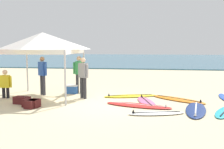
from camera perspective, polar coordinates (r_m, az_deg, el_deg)
ground_plane at (r=10.03m, az=-1.60°, el=-6.48°), size 80.00×80.00×0.00m
sea at (r=42.21m, az=5.76°, el=3.35°), size 80.00×36.00×0.10m
canopy_tent at (r=11.62m, az=-14.60°, el=6.93°), size 2.93×2.93×2.75m
surfboard_white at (r=8.80m, az=9.40°, el=-8.15°), size 1.92×0.95×0.19m
surfboard_orange at (r=11.16m, az=13.98°, el=-5.16°), size 2.28×1.96×0.19m
surfboard_yellow at (r=11.58m, az=3.87°, el=-4.57°), size 2.36×1.28×0.19m
surfboard_pink at (r=10.48m, az=7.33°, el=-5.77°), size 1.01×2.05×0.19m
surfboard_navy at (r=9.59m, az=17.48°, el=-7.15°), size 1.09×2.53×0.19m
surfboard_red at (r=9.83m, az=5.67°, el=-6.56°), size 2.56×1.29×0.19m
person_green at (r=12.42m, az=-7.04°, el=0.57°), size 0.53×0.31×1.71m
person_grey at (r=11.10m, az=-6.17°, el=-0.09°), size 0.49×0.37×1.71m
person_blue at (r=12.19m, az=-14.63°, el=0.31°), size 0.47×0.38×1.71m
person_yellow at (r=12.01m, az=-21.84°, el=-1.63°), size 0.55×0.25×1.20m
gear_bag_near_tent at (r=9.96m, az=-16.63°, el=-6.01°), size 0.43×0.65×0.28m
gear_bag_by_pole at (r=10.70m, az=-18.73°, el=-5.24°), size 0.65×0.44×0.28m
gear_bag_on_sand at (r=10.04m, az=-16.92°, el=-5.92°), size 0.66×0.46×0.28m
cooler_box at (r=12.43m, az=-8.52°, el=-3.12°), size 0.50×0.36×0.39m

